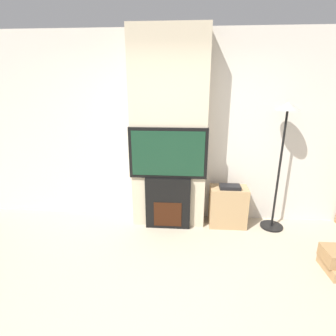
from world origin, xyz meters
TOP-DOWN VIEW (x-y plane):
  - ground_plane at (0.00, 0.00)m, footprint 14.00×14.00m
  - wall_back at (0.00, 2.03)m, footprint 6.00×0.06m
  - chimney_breast at (0.00, 1.83)m, footprint 1.03×0.34m
  - fireplace at (0.00, 1.66)m, footprint 0.63×0.15m
  - television at (0.00, 1.66)m, footprint 1.06×0.07m
  - floor_lamp at (1.52, 1.75)m, footprint 0.32×0.32m
  - media_stand at (0.87, 1.77)m, footprint 0.53×0.31m

SIDE VIEW (x-z plane):
  - ground_plane at x=0.00m, z-range 0.00..0.00m
  - media_stand at x=0.87m, z-range -0.02..0.63m
  - fireplace at x=0.00m, z-range 0.00..0.76m
  - television at x=0.00m, z-range 0.76..1.46m
  - floor_lamp at x=1.52m, z-range 0.42..2.21m
  - wall_back at x=0.00m, z-range 0.00..2.70m
  - chimney_breast at x=0.00m, z-range 0.00..2.70m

